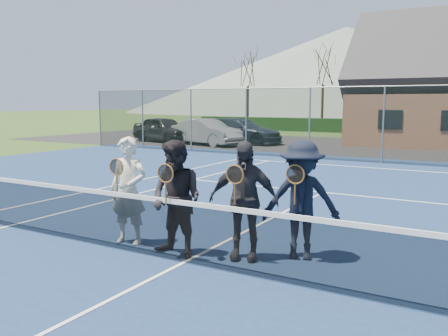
{
  "coord_description": "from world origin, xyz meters",
  "views": [
    {
      "loc": [
        3.91,
        -5.55,
        2.38
      ],
      "look_at": [
        -0.18,
        1.5,
        1.25
      ],
      "focal_mm": 38.0,
      "sensor_mm": 36.0,
      "label": 1
    }
  ],
  "objects_px": {
    "car_a": "(164,129)",
    "player_c": "(243,200)",
    "car_b": "(207,132)",
    "car_c": "(240,131)",
    "tennis_net": "(184,229)",
    "player_d": "(301,200)",
    "player_b": "(177,199)",
    "player_a": "(128,191)"
  },
  "relations": [
    {
      "from": "car_a",
      "to": "player_a",
      "type": "height_order",
      "value": "player_a"
    },
    {
      "from": "car_c",
      "to": "tennis_net",
      "type": "distance_m",
      "value": 20.81
    },
    {
      "from": "car_a",
      "to": "car_c",
      "type": "bearing_deg",
      "value": -58.85
    },
    {
      "from": "car_b",
      "to": "player_c",
      "type": "bearing_deg",
      "value": -131.93
    },
    {
      "from": "player_d",
      "to": "tennis_net",
      "type": "bearing_deg",
      "value": -142.69
    },
    {
      "from": "tennis_net",
      "to": "car_a",
      "type": "bearing_deg",
      "value": 128.06
    },
    {
      "from": "car_b",
      "to": "player_c",
      "type": "height_order",
      "value": "player_c"
    },
    {
      "from": "tennis_net",
      "to": "player_b",
      "type": "height_order",
      "value": "player_b"
    },
    {
      "from": "player_a",
      "to": "player_c",
      "type": "height_order",
      "value": "same"
    },
    {
      "from": "car_a",
      "to": "car_b",
      "type": "distance_m",
      "value": 3.37
    },
    {
      "from": "car_b",
      "to": "player_a",
      "type": "height_order",
      "value": "player_a"
    },
    {
      "from": "car_a",
      "to": "player_d",
      "type": "distance_m",
      "value": 22.17
    },
    {
      "from": "car_b",
      "to": "tennis_net",
      "type": "height_order",
      "value": "car_b"
    },
    {
      "from": "car_c",
      "to": "player_d",
      "type": "height_order",
      "value": "player_d"
    },
    {
      "from": "player_b",
      "to": "player_c",
      "type": "height_order",
      "value": "same"
    },
    {
      "from": "tennis_net",
      "to": "player_a",
      "type": "height_order",
      "value": "player_a"
    },
    {
      "from": "player_b",
      "to": "car_b",
      "type": "bearing_deg",
      "value": 120.89
    },
    {
      "from": "player_b",
      "to": "player_d",
      "type": "xyz_separation_m",
      "value": [
        1.68,
        0.86,
        -0.0
      ]
    },
    {
      "from": "car_b",
      "to": "player_d",
      "type": "bearing_deg",
      "value": -129.39
    },
    {
      "from": "player_c",
      "to": "player_d",
      "type": "relative_size",
      "value": 1.0
    },
    {
      "from": "player_d",
      "to": "car_b",
      "type": "bearing_deg",
      "value": 126.38
    },
    {
      "from": "tennis_net",
      "to": "player_b",
      "type": "distance_m",
      "value": 0.52
    },
    {
      "from": "player_b",
      "to": "player_d",
      "type": "distance_m",
      "value": 1.89
    },
    {
      "from": "player_c",
      "to": "player_d",
      "type": "distance_m",
      "value": 0.87
    },
    {
      "from": "car_a",
      "to": "player_d",
      "type": "bearing_deg",
      "value": -122.69
    },
    {
      "from": "car_a",
      "to": "car_b",
      "type": "xyz_separation_m",
      "value": [
        3.34,
        -0.45,
        -0.04
      ]
    },
    {
      "from": "car_b",
      "to": "tennis_net",
      "type": "xyz_separation_m",
      "value": [
        10.27,
        -16.92,
        -0.19
      ]
    },
    {
      "from": "car_c",
      "to": "player_b",
      "type": "bearing_deg",
      "value": -152.87
    },
    {
      "from": "car_b",
      "to": "car_c",
      "type": "relative_size",
      "value": 0.87
    },
    {
      "from": "car_b",
      "to": "player_a",
      "type": "bearing_deg",
      "value": -137.52
    },
    {
      "from": "player_a",
      "to": "player_b",
      "type": "distance_m",
      "value": 1.1
    },
    {
      "from": "car_c",
      "to": "player_c",
      "type": "xyz_separation_m",
      "value": [
        9.76,
        -18.08,
        0.18
      ]
    },
    {
      "from": "car_a",
      "to": "player_d",
      "type": "height_order",
      "value": "player_d"
    },
    {
      "from": "player_b",
      "to": "player_d",
      "type": "height_order",
      "value": "same"
    },
    {
      "from": "player_c",
      "to": "tennis_net",
      "type": "bearing_deg",
      "value": -136.48
    },
    {
      "from": "car_a",
      "to": "player_c",
      "type": "xyz_separation_m",
      "value": [
        14.27,
        -16.75,
        0.15
      ]
    },
    {
      "from": "tennis_net",
      "to": "player_d",
      "type": "bearing_deg",
      "value": 37.31
    },
    {
      "from": "car_a",
      "to": "car_c",
      "type": "relative_size",
      "value": 0.89
    },
    {
      "from": "car_b",
      "to": "car_a",
      "type": "bearing_deg",
      "value": 96.48
    },
    {
      "from": "car_c",
      "to": "tennis_net",
      "type": "relative_size",
      "value": 0.44
    },
    {
      "from": "player_c",
      "to": "player_d",
      "type": "xyz_separation_m",
      "value": [
        0.75,
        0.45,
        -0.0
      ]
    },
    {
      "from": "car_b",
      "to": "player_a",
      "type": "distance_m",
      "value": 18.8
    }
  ]
}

